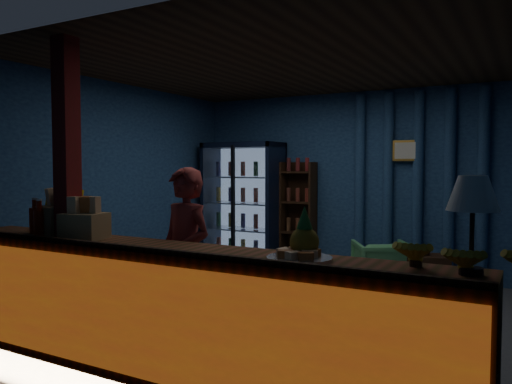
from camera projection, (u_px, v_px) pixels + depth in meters
ground at (281, 309)px, 5.37m from camera, size 4.60×4.60×0.00m
room_walls at (281, 164)px, 5.29m from camera, size 4.60×4.60×4.60m
counter at (168, 311)px, 3.68m from camera, size 4.40×0.57×0.99m
support_post at (68, 195)px, 4.15m from camera, size 0.16×0.16×2.60m
beverage_cooler at (245, 205)px, 7.75m from camera, size 1.20×0.62×1.90m
bottle_shelf at (299, 216)px, 7.47m from camera, size 0.50×0.28×1.60m
curtain_folds at (418, 184)px, 6.69m from camera, size 1.74×0.14×2.50m
framed_picture at (406, 151)px, 6.71m from camera, size 0.36×0.04×0.28m
shopkeeper at (185, 258)px, 4.22m from camera, size 0.63×0.49×1.53m
green_chair at (382, 265)px, 6.21m from camera, size 0.90×0.90×0.61m
side_table at (425, 274)px, 6.04m from camera, size 0.62×0.54×0.56m
yellow_sign at (62, 211)px, 4.36m from camera, size 0.50×0.15×0.39m
soda_bottles at (37, 220)px, 4.33m from camera, size 0.26×0.18×0.31m
snack_box_left at (60, 218)px, 4.36m from camera, size 0.45×0.41×0.40m
snack_box_centre at (85, 224)px, 4.05m from camera, size 0.37×0.33×0.35m
pastry_tray at (299, 257)px, 3.14m from camera, size 0.42×0.42×0.07m
banana_bunches at (466, 258)px, 2.74m from camera, size 0.82×0.31×0.18m
table_lamp at (473, 197)px, 2.69m from camera, size 0.28×0.28×0.54m
pineapple at (304, 237)px, 3.20m from camera, size 0.19×0.19×0.33m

